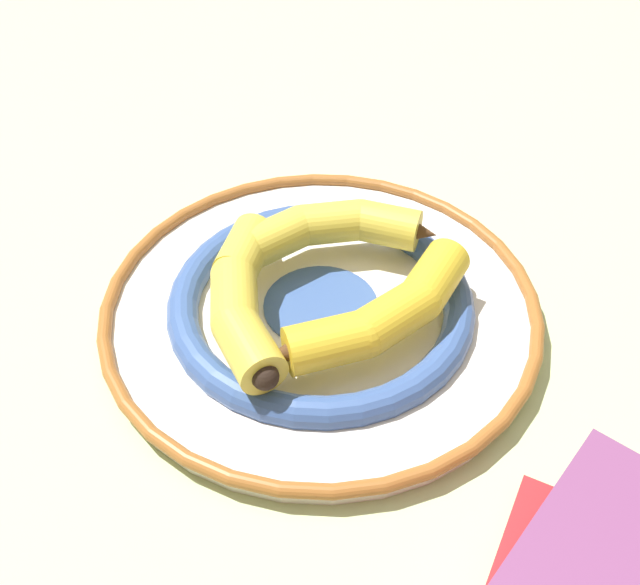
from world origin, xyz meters
The scene contains 5 objects.
ground_plane centered at (0.00, 0.00, 0.00)m, with size 2.80×2.80×0.00m, color #B2C693.
decorative_bowl centered at (0.00, 0.00, 0.01)m, with size 0.39×0.39×0.03m.
banana_a centered at (-0.02, 0.07, 0.05)m, with size 0.20×0.07×0.04m.
banana_b centered at (-0.05, -0.05, 0.05)m, with size 0.13×0.18×0.04m.
banana_c centered at (0.06, -0.02, 0.05)m, with size 0.07×0.18×0.04m.
Camera 1 is at (-0.47, 0.02, 0.48)m, focal length 42.00 mm.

